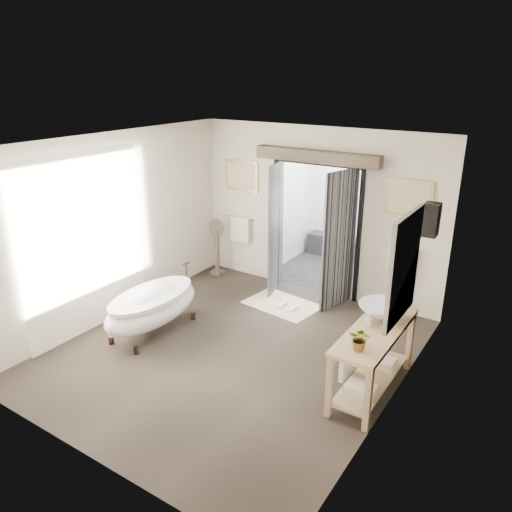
% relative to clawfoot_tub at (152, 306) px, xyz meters
% --- Properties ---
extents(ground_plane, '(5.00, 5.00, 0.00)m').
position_rel_clawfoot_tub_xyz_m(ground_plane, '(1.34, 0.20, -0.42)').
color(ground_plane, '#443A30').
extents(room_shell, '(4.52, 5.02, 2.91)m').
position_rel_clawfoot_tub_xyz_m(room_shell, '(1.31, 0.07, 1.44)').
color(room_shell, beige).
rests_on(room_shell, ground_plane).
extents(shower_room, '(2.22, 2.01, 2.51)m').
position_rel_clawfoot_tub_xyz_m(shower_room, '(1.34, 4.19, 0.49)').
color(shower_room, black).
rests_on(shower_room, ground_plane).
extents(back_wall_dressing, '(3.82, 0.79, 2.52)m').
position_rel_clawfoot_tub_xyz_m(back_wall_dressing, '(1.34, 2.51, 1.15)').
color(back_wall_dressing, black).
rests_on(back_wall_dressing, ground_plane).
extents(clawfoot_tub, '(0.78, 1.75, 0.85)m').
position_rel_clawfoot_tub_xyz_m(clawfoot_tub, '(0.00, 0.00, 0.00)').
color(clawfoot_tub, '#33251A').
rests_on(clawfoot_tub, ground_plane).
extents(vanity, '(0.57, 1.60, 0.85)m').
position_rel_clawfoot_tub_xyz_m(vanity, '(3.29, 0.36, 0.09)').
color(vanity, tan).
rests_on(vanity, ground_plane).
extents(pedestal_mirror, '(0.33, 0.21, 1.12)m').
position_rel_clawfoot_tub_xyz_m(pedestal_mirror, '(-0.55, 2.33, 0.06)').
color(pedestal_mirror, brown).
rests_on(pedestal_mirror, ground_plane).
extents(rug, '(1.29, 0.95, 0.01)m').
position_rel_clawfoot_tub_xyz_m(rug, '(1.19, 1.85, -0.41)').
color(rug, beige).
rests_on(rug, ground_plane).
extents(slippers, '(0.33, 0.25, 0.05)m').
position_rel_clawfoot_tub_xyz_m(slippers, '(1.34, 1.77, -0.38)').
color(slippers, silver).
rests_on(slippers, rug).
extents(basin, '(0.59, 0.59, 0.19)m').
position_rel_clawfoot_tub_xyz_m(basin, '(3.26, 0.69, 0.53)').
color(basin, white).
rests_on(basin, vanity).
extents(plant, '(0.26, 0.23, 0.27)m').
position_rel_clawfoot_tub_xyz_m(plant, '(3.33, -0.16, 0.57)').
color(plant, gray).
rests_on(plant, vanity).
extents(soap_bottle_a, '(0.08, 0.08, 0.17)m').
position_rel_clawfoot_tub_xyz_m(soap_bottle_a, '(3.21, 0.40, 0.52)').
color(soap_bottle_a, gray).
rests_on(soap_bottle_a, vanity).
extents(soap_bottle_b, '(0.17, 0.17, 0.18)m').
position_rel_clawfoot_tub_xyz_m(soap_bottle_b, '(3.22, 1.04, 0.52)').
color(soap_bottle_b, gray).
rests_on(soap_bottle_b, vanity).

